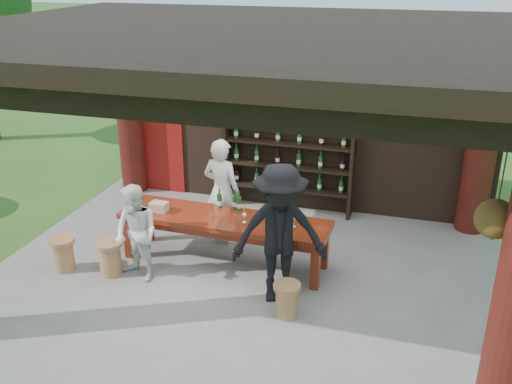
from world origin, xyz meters
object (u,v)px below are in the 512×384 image
(stool_far_left, at_px, (63,253))
(host, at_px, (222,192))
(guest_man, at_px, (280,234))
(stool_near_right, at_px, (287,299))
(tasting_table, at_px, (225,224))
(stool_near_left, at_px, (110,257))
(guest_woman, at_px, (136,233))
(napkin_basket, at_px, (159,207))
(wine_shelf, at_px, (288,156))

(stool_far_left, relative_size, host, 0.29)
(guest_man, bearing_deg, host, 114.11)
(stool_far_left, bearing_deg, guest_man, 3.07)
(stool_near_right, distance_m, guest_man, 0.83)
(tasting_table, xyz_separation_m, stool_near_left, (-1.48, -0.80, -0.35))
(stool_near_right, relative_size, guest_woman, 0.33)
(guest_woman, relative_size, napkin_basket, 5.43)
(stool_near_right, height_order, guest_man, guest_man)
(wine_shelf, distance_m, tasting_table, 2.26)
(stool_far_left, relative_size, guest_man, 0.26)
(stool_near_left, bearing_deg, host, 50.40)
(stool_near_left, height_order, host, host)
(tasting_table, relative_size, napkin_basket, 12.15)
(stool_near_left, distance_m, host, 1.98)
(wine_shelf, relative_size, napkin_basket, 8.98)
(wine_shelf, relative_size, stool_near_right, 4.99)
(guest_man, bearing_deg, stool_far_left, 163.93)
(wine_shelf, xyz_separation_m, guest_man, (0.59, -2.90, -0.07))
(tasting_table, bearing_deg, host, 112.53)
(stool_near_right, bearing_deg, guest_woman, 171.94)
(wine_shelf, height_order, stool_near_right, wine_shelf)
(stool_near_left, bearing_deg, stool_far_left, -173.03)
(stool_near_right, bearing_deg, guest_man, 118.17)
(tasting_table, relative_size, stool_far_left, 6.23)
(stool_near_left, distance_m, napkin_basket, 1.02)
(stool_near_right, height_order, guest_woman, guest_woman)
(tasting_table, bearing_deg, stool_near_left, -151.54)
(wine_shelf, distance_m, guest_man, 2.96)
(stool_far_left, bearing_deg, wine_shelf, 49.44)
(host, height_order, guest_woman, host)
(napkin_basket, bearing_deg, stool_near_right, -24.50)
(napkin_basket, bearing_deg, guest_woman, -91.54)
(stool_far_left, distance_m, guest_man, 3.30)
(stool_far_left, height_order, napkin_basket, napkin_basket)
(wine_shelf, height_order, guest_man, wine_shelf)
(stool_near_right, relative_size, guest_man, 0.24)
(stool_near_right, distance_m, host, 2.38)
(stool_near_right, bearing_deg, wine_shelf, 103.64)
(stool_near_right, bearing_deg, stool_near_left, 173.80)
(stool_far_left, xyz_separation_m, napkin_basket, (1.19, 0.81, 0.55))
(wine_shelf, bearing_deg, tasting_table, -101.08)
(wine_shelf, xyz_separation_m, stool_far_left, (-2.63, -3.07, -0.76))
(stool_near_right, relative_size, stool_far_left, 0.92)
(stool_near_right, distance_m, napkin_basket, 2.52)
(stool_near_left, height_order, stool_far_left, stool_near_left)
(guest_man, bearing_deg, guest_woman, 162.50)
(wine_shelf, height_order, guest_woman, wine_shelf)
(tasting_table, bearing_deg, stool_near_right, -41.85)
(host, height_order, napkin_basket, host)
(tasting_table, bearing_deg, guest_woman, -143.01)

